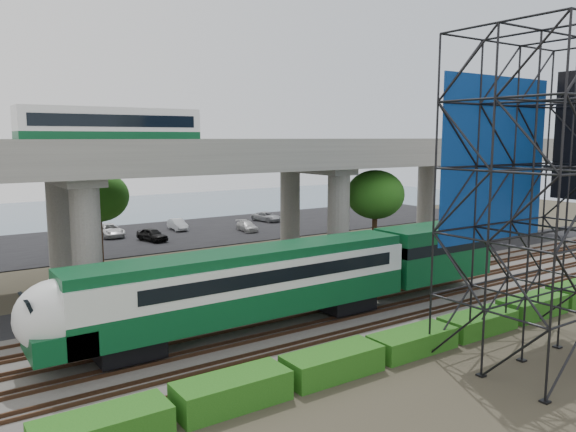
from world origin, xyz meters
TOP-DOWN VIEW (x-y plane):
  - ground at (0.00, 0.00)m, footprint 140.00×140.00m
  - ballast_bed at (0.00, 2.00)m, footprint 90.00×12.00m
  - service_road at (0.00, 10.50)m, footprint 90.00×5.00m
  - parking_lot at (0.00, 34.00)m, footprint 90.00×18.00m
  - harbor_water at (0.00, 56.00)m, footprint 140.00×40.00m
  - rail_tracks at (0.00, 2.00)m, footprint 90.00×9.52m
  - commuter_train at (-2.38, 2.00)m, footprint 29.30×3.06m
  - overpass at (-0.52, 16.00)m, footprint 80.00×12.00m
  - scaffold_tower at (5.90, -7.98)m, footprint 9.36×6.36m
  - hedge_strip at (1.01, -4.30)m, footprint 34.60×1.80m
  - trees at (-4.67, 16.17)m, footprint 40.94×16.94m
  - suv at (-5.49, 10.40)m, footprint 5.95×4.51m
  - parked_cars at (0.41, 33.76)m, footprint 36.78×9.53m

SIDE VIEW (x-z plane):
  - ground at x=0.00m, z-range 0.00..0.00m
  - harbor_water at x=0.00m, z-range 0.00..0.03m
  - service_road at x=0.00m, z-range 0.00..0.08m
  - parking_lot at x=0.00m, z-range 0.00..0.08m
  - ballast_bed at x=0.00m, z-range 0.00..0.20m
  - rail_tracks at x=0.00m, z-range 0.20..0.36m
  - hedge_strip at x=1.01m, z-range -0.04..1.16m
  - parked_cars at x=0.41m, z-range 0.03..1.35m
  - suv at x=-5.49m, z-range 0.08..1.58m
  - commuter_train at x=-2.38m, z-range 0.73..5.03m
  - trees at x=-4.67m, z-range 1.73..9.42m
  - scaffold_tower at x=5.90m, z-range -0.03..14.97m
  - overpass at x=-0.52m, z-range 2.01..14.41m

